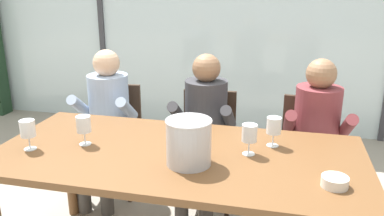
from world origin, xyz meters
name	(u,v)px	position (x,y,z in m)	size (l,w,h in m)	color
ground	(210,188)	(0.00, 1.00, 0.00)	(14.00, 14.00, 0.00)	#9E9384
window_glass_panel	(238,17)	(0.00, 2.52, 1.30)	(7.27, 0.03, 2.60)	silver
window_mullion_left	(101,15)	(-1.64, 2.50, 1.30)	(0.06, 0.06, 2.60)	#38383D
hillside_vineyard	(263,23)	(0.00, 7.02, 0.81)	(13.27, 2.40, 1.62)	#477A38
dining_table	(178,165)	(0.00, 0.00, 0.69)	(2.07, 0.97, 0.77)	brown
chair_near_curtain	(114,129)	(-0.81, 0.90, 0.50)	(0.49, 0.49, 0.86)	#332319
chair_left_of_center	(208,138)	(0.00, 0.90, 0.50)	(0.47, 0.47, 0.86)	#332319
chair_center	(308,147)	(0.76, 0.90, 0.50)	(0.47, 0.47, 0.86)	#332319
person_pale_blue_shirt	(106,115)	(-0.80, 0.76, 0.67)	(0.48, 0.63, 1.18)	#9EB2D1
person_charcoal_jacket	(204,123)	(-0.01, 0.76, 0.67)	(0.46, 0.61, 1.18)	#38383D
person_maroon_top	(317,133)	(0.80, 0.76, 0.67)	(0.47, 0.62, 1.18)	brown
ice_bucket_primary	(189,141)	(0.10, -0.13, 0.90)	(0.24, 0.24, 0.24)	#B7B7BC
tasting_bowl	(335,182)	(0.82, -0.21, 0.80)	(0.13, 0.13, 0.05)	silver
wine_glass_by_left_taster	(274,126)	(0.51, 0.21, 0.89)	(0.08, 0.08, 0.17)	silver
wine_glass_near_bucket	(84,125)	(-0.56, -0.02, 0.89)	(0.08, 0.08, 0.17)	silver
wine_glass_center_pour	(249,134)	(0.39, 0.06, 0.89)	(0.08, 0.08, 0.17)	silver
wine_glass_by_right_taster	(28,130)	(-0.83, -0.16, 0.89)	(0.08, 0.08, 0.17)	silver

